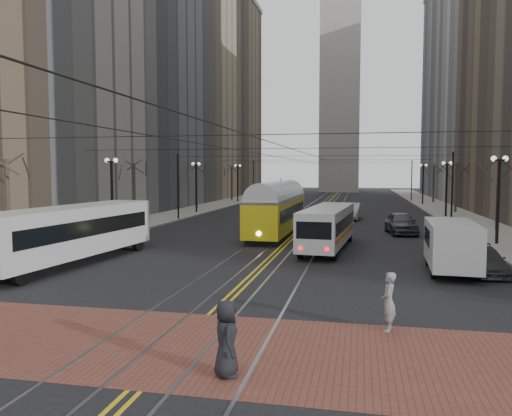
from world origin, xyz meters
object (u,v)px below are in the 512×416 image
at_px(pedestrian_b, 389,302).
at_px(streetcar, 277,214).
at_px(rear_bus, 328,228).
at_px(sedan_silver, 351,211).
at_px(sedan_grey, 401,223).
at_px(clock_tower, 341,36).
at_px(transit_bus, 71,235).
at_px(pedestrian_a, 226,338).
at_px(cargo_van, 451,248).
at_px(sedan_parked, 484,261).

bearing_deg(pedestrian_b, streetcar, -155.31).
height_order(rear_bus, sedan_silver, rear_bus).
xyz_separation_m(streetcar, sedan_grey, (9.38, 2.36, -0.73)).
height_order(clock_tower, transit_bus, clock_tower).
bearing_deg(sedan_silver, transit_bus, -112.25).
xyz_separation_m(rear_bus, pedestrian_a, (-1.13, -20.04, -0.39)).
bearing_deg(sedan_silver, cargo_van, -73.95).
distance_m(clock_tower, pedestrian_a, 113.34).
height_order(streetcar, pedestrian_b, streetcar).
bearing_deg(rear_bus, transit_bus, -144.18).
height_order(sedan_parked, pedestrian_b, pedestrian_b).
bearing_deg(pedestrian_a, rear_bus, -25.20).
relative_size(rear_bus, pedestrian_a, 5.52).
height_order(transit_bus, sedan_parked, transit_bus).
distance_m(streetcar, sedan_parked, 17.38).
relative_size(clock_tower, pedestrian_b, 36.36).
bearing_deg(pedestrian_b, sedan_parked, 160.33).
xyz_separation_m(rear_bus, sedan_parked, (7.78, -5.94, -0.70)).
bearing_deg(pedestrian_b, cargo_van, 167.41).
height_order(cargo_van, sedan_parked, cargo_van).
xyz_separation_m(streetcar, cargo_van, (10.55, -12.66, -0.36)).
relative_size(clock_tower, sedan_parked, 15.38).
bearing_deg(pedestrian_b, clock_tower, -169.82).
xyz_separation_m(cargo_van, pedestrian_a, (-7.40, -13.93, -0.30)).
distance_m(transit_bus, sedan_parked, 20.78).
relative_size(sedan_grey, sedan_parked, 1.17).
xyz_separation_m(streetcar, rear_bus, (4.28, -6.54, -0.26)).
bearing_deg(pedestrian_b, pedestrian_a, -35.86).
xyz_separation_m(sedan_grey, sedan_parked, (2.67, -14.84, -0.23)).
xyz_separation_m(rear_bus, sedan_grey, (5.10, 8.91, -0.47)).
bearing_deg(pedestrian_b, rear_bus, -162.78).
xyz_separation_m(transit_bus, sedan_parked, (20.69, 1.82, -0.89)).
distance_m(transit_bus, pedestrian_a, 17.03).
relative_size(rear_bus, pedestrian_b, 5.58).
bearing_deg(sedan_parked, transit_bus, -174.67).
distance_m(rear_bus, sedan_grey, 10.28).
bearing_deg(sedan_parked, clock_tower, 96.82).
bearing_deg(transit_bus, pedestrian_b, -21.91).
relative_size(streetcar, sedan_silver, 2.67).
bearing_deg(transit_bus, rear_bus, 36.03).
height_order(rear_bus, sedan_grey, rear_bus).
xyz_separation_m(transit_bus, pedestrian_a, (11.78, -12.28, -0.58)).
distance_m(cargo_van, sedan_parked, 1.63).
height_order(sedan_grey, sedan_silver, sedan_grey).
xyz_separation_m(clock_tower, rear_bus, (2.93, -87.74, -34.64)).
bearing_deg(sedan_grey, sedan_silver, 103.98).
bearing_deg(rear_bus, pedestrian_b, -74.95).
distance_m(transit_bus, cargo_van, 19.26).
height_order(sedan_grey, pedestrian_a, pedestrian_a).
relative_size(cargo_van, pedestrian_a, 3.03).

